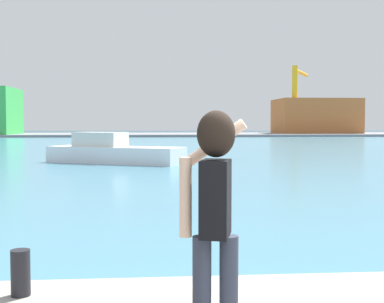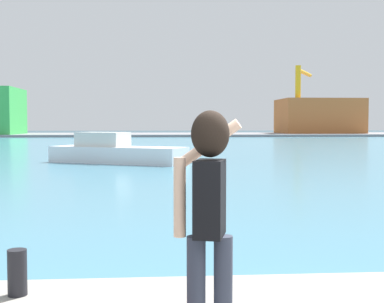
% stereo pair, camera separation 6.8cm
% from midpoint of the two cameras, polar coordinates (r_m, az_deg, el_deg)
% --- Properties ---
extents(ground_plane, '(220.00, 220.00, 0.00)m').
position_cam_midpoint_polar(ground_plane, '(53.61, -2.72, 0.65)').
color(ground_plane, '#334751').
extents(harbor_water, '(140.00, 100.00, 0.02)m').
position_cam_midpoint_polar(harbor_water, '(55.60, -2.78, 0.74)').
color(harbor_water, teal).
rests_on(harbor_water, ground_plane).
extents(far_shore_dock, '(140.00, 20.00, 0.42)m').
position_cam_midpoint_polar(far_shore_dock, '(95.57, -3.42, 1.84)').
color(far_shore_dock, gray).
rests_on(far_shore_dock, ground_plane).
extents(person_photographer, '(0.54, 0.57, 1.74)m').
position_cam_midpoint_polar(person_photographer, '(3.84, 2.32, -5.61)').
color(person_photographer, '#2D3342').
rests_on(person_photographer, quay_promenade).
extents(harbor_bollard, '(0.18, 0.18, 0.44)m').
position_cam_midpoint_polar(harbor_bollard, '(5.39, -18.14, -12.40)').
color(harbor_bollard, black).
rests_on(harbor_bollard, quay_promenade).
extents(boat_moored, '(8.09, 5.64, 1.75)m').
position_cam_midpoint_polar(boat_moored, '(30.20, -8.31, -0.04)').
color(boat_moored, white).
rests_on(boat_moored, harbor_water).
extents(warehouse_right, '(14.71, 11.14, 6.44)m').
position_cam_midpoint_polar(warehouse_right, '(102.24, 13.66, 3.76)').
color(warehouse_right, '#B26633').
rests_on(warehouse_right, far_shore_dock).
extents(port_crane, '(6.16, 11.02, 12.29)m').
position_cam_midpoint_polar(port_crane, '(99.06, 11.70, 6.49)').
color(port_crane, yellow).
rests_on(port_crane, far_shore_dock).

